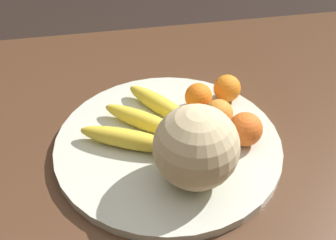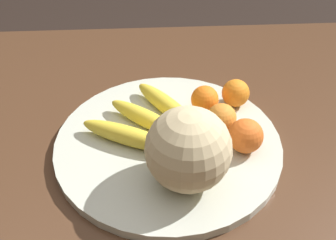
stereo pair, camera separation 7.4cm
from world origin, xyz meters
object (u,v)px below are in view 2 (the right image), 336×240
object	(u,v)px
orange_front_right	(222,118)
orange_mid_center	(246,136)
melon	(188,149)
orange_back_left	(236,93)
fruit_bowl	(168,143)
kitchen_table	(190,194)
orange_front_left	(205,99)
banana_bunch	(148,120)

from	to	relation	value
orange_front_right	orange_mid_center	size ratio (longest dim) A/B	0.90
melon	orange_back_left	bearing A→B (deg)	59.60
fruit_bowl	orange_front_right	world-z (taller)	orange_front_right
orange_mid_center	kitchen_table	bearing A→B (deg)	-169.70
fruit_bowl	orange_front_right	size ratio (longest dim) A/B	7.45
kitchen_table	orange_front_left	size ratio (longest dim) A/B	22.83
orange_mid_center	orange_back_left	world-z (taller)	orange_mid_center
orange_back_left	melon	bearing A→B (deg)	-120.40
melon	orange_back_left	size ratio (longest dim) A/B	2.45
orange_back_left	orange_front_right	bearing A→B (deg)	-118.11
orange_front_right	orange_back_left	distance (m)	0.09
orange_front_left	kitchen_table	bearing A→B (deg)	-106.10
kitchen_table	orange_front_right	distance (m)	0.17
orange_front_right	fruit_bowl	bearing A→B (deg)	-167.25
melon	banana_bunch	xyz separation A→B (m)	(-0.06, 0.14, -0.05)
fruit_bowl	kitchen_table	bearing A→B (deg)	-51.29
kitchen_table	orange_front_left	distance (m)	0.20
orange_front_left	banana_bunch	bearing A→B (deg)	-157.43
orange_mid_center	melon	bearing A→B (deg)	-148.37
kitchen_table	orange_back_left	world-z (taller)	orange_back_left
orange_back_left	orange_mid_center	bearing A→B (deg)	-93.50
kitchen_table	banana_bunch	distance (m)	0.17
fruit_bowl	orange_back_left	distance (m)	0.19
fruit_bowl	banana_bunch	size ratio (longest dim) A/B	1.80
orange_front_left	orange_front_right	xyz separation A→B (m)	(0.02, -0.06, 0.00)
kitchen_table	orange_mid_center	size ratio (longest dim) A/B	20.27
kitchen_table	melon	size ratio (longest dim) A/B	9.17
orange_back_left	kitchen_table	bearing A→B (deg)	-124.58
orange_front_left	orange_mid_center	distance (m)	0.14
melon	banana_bunch	world-z (taller)	melon
fruit_bowl	orange_mid_center	world-z (taller)	orange_mid_center
melon	orange_back_left	distance (m)	0.25
fruit_bowl	orange_back_left	size ratio (longest dim) A/B	7.44
banana_bunch	orange_front_right	distance (m)	0.15
banana_bunch	orange_front_left	world-z (taller)	orange_front_left
melon	orange_mid_center	distance (m)	0.14
orange_mid_center	orange_back_left	distance (m)	0.14
banana_bunch	orange_front_right	bearing A→B (deg)	-145.44
kitchen_table	orange_mid_center	distance (m)	0.17
fruit_bowl	orange_front_left	size ratio (longest dim) A/B	7.57
kitchen_table	fruit_bowl	xyz separation A→B (m)	(-0.04, 0.05, 0.10)
orange_mid_center	orange_back_left	size ratio (longest dim) A/B	1.11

